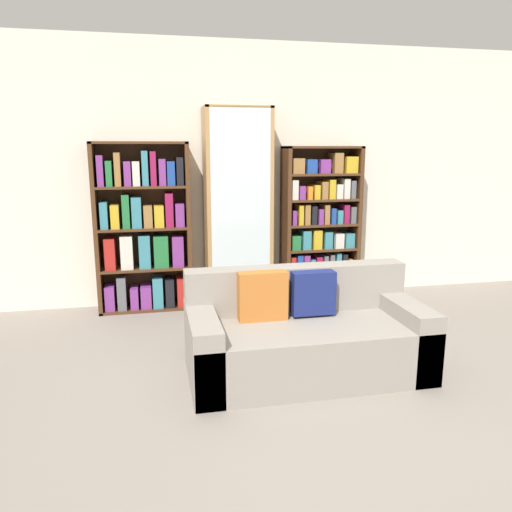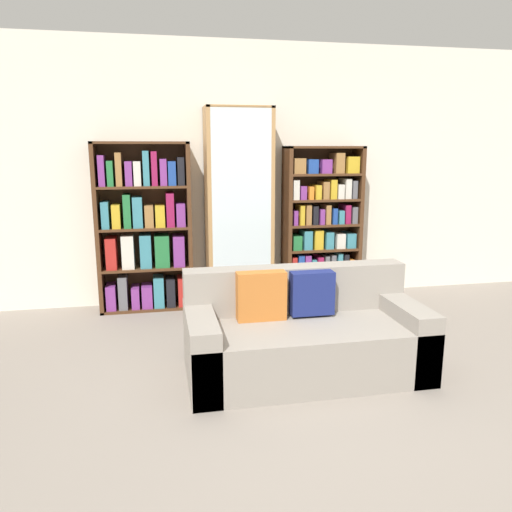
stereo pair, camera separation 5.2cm
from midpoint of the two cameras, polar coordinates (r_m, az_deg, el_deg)
ground_plane at (r=3.29m, az=9.31°, el=-17.58°), size 16.00×16.00×0.00m
wall_back at (r=5.39m, az=-0.07°, el=9.29°), size 6.76×0.06×2.70m
couch at (r=3.72m, az=5.82°, el=-9.16°), size 1.71×0.81×0.75m
bookshelf_left at (r=5.15m, az=-12.28°, el=2.77°), size 0.93×0.32×1.69m
display_cabinet at (r=5.17m, az=-1.69°, el=5.30°), size 0.68×0.36×2.03m
bookshelf_right at (r=5.44m, az=7.76°, el=3.37°), size 0.82×0.32×1.65m
wine_bottle at (r=4.56m, az=8.38°, el=-6.61°), size 0.08×0.08×0.40m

